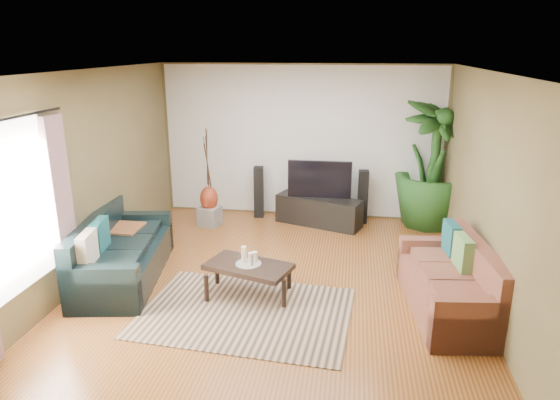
% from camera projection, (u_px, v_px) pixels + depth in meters
% --- Properties ---
extents(floor, '(5.50, 5.50, 0.00)m').
position_uv_depth(floor, '(278.00, 279.00, 6.65)').
color(floor, '#955226').
rests_on(floor, ground).
extents(ceiling, '(5.50, 5.50, 0.00)m').
position_uv_depth(ceiling, '(277.00, 71.00, 5.85)').
color(ceiling, white).
rests_on(ceiling, ground).
extents(wall_back, '(5.00, 0.00, 5.00)m').
position_uv_depth(wall_back, '(301.00, 142.00, 8.85)').
color(wall_back, brown).
rests_on(wall_back, ground).
extents(wall_front, '(5.00, 0.00, 5.00)m').
position_uv_depth(wall_front, '(221.00, 279.00, 3.65)').
color(wall_front, brown).
rests_on(wall_front, ground).
extents(wall_left, '(0.00, 5.50, 5.50)m').
position_uv_depth(wall_left, '(91.00, 175.00, 6.60)').
color(wall_left, brown).
rests_on(wall_left, ground).
extents(wall_right, '(0.00, 5.50, 5.50)m').
position_uv_depth(wall_right, '(486.00, 190.00, 5.90)').
color(wall_right, brown).
rests_on(wall_right, ground).
extents(backwall_panel, '(4.90, 0.00, 4.90)m').
position_uv_depth(backwall_panel, '(301.00, 142.00, 8.84)').
color(backwall_panel, white).
rests_on(backwall_panel, ground).
extents(window_pane, '(0.00, 1.80, 1.80)m').
position_uv_depth(window_pane, '(13.00, 208.00, 5.07)').
color(window_pane, white).
rests_on(window_pane, ground).
extents(curtain_far, '(0.08, 0.35, 2.20)m').
position_uv_depth(curtain_far, '(62.00, 209.00, 5.85)').
color(curtain_far, gray).
rests_on(curtain_far, ground).
extents(curtain_rod, '(0.03, 1.90, 0.03)m').
position_uv_depth(curtain_rod, '(3.00, 120.00, 4.80)').
color(curtain_rod, black).
rests_on(curtain_rod, ground).
extents(sofa_left, '(1.21, 2.19, 0.85)m').
position_uv_depth(sofa_left, '(124.00, 248.00, 6.58)').
color(sofa_left, black).
rests_on(sofa_left, floor).
extents(sofa_right, '(1.00, 1.86, 0.85)m').
position_uv_depth(sofa_right, '(448.00, 278.00, 5.74)').
color(sofa_right, brown).
rests_on(sofa_right, floor).
extents(area_rug, '(2.53, 1.88, 0.01)m').
position_uv_depth(area_rug, '(246.00, 312.00, 5.82)').
color(area_rug, tan).
rests_on(area_rug, floor).
extents(coffee_table, '(1.15, 0.84, 0.42)m').
position_uv_depth(coffee_table, '(249.00, 280.00, 6.17)').
color(coffee_table, black).
rests_on(coffee_table, floor).
extents(candle_tray, '(0.32, 0.32, 0.01)m').
position_uv_depth(candle_tray, '(248.00, 264.00, 6.11)').
color(candle_tray, gray).
rests_on(candle_tray, coffee_table).
extents(candle_tall, '(0.07, 0.07, 0.21)m').
position_uv_depth(candle_tall, '(244.00, 254.00, 6.11)').
color(candle_tall, beige).
rests_on(candle_tall, candle_tray).
extents(candle_mid, '(0.07, 0.07, 0.16)m').
position_uv_depth(candle_mid, '(251.00, 259.00, 6.04)').
color(candle_mid, beige).
rests_on(candle_mid, candle_tray).
extents(candle_short, '(0.07, 0.07, 0.13)m').
position_uv_depth(candle_short, '(255.00, 257.00, 6.13)').
color(candle_short, '#EEE3C9').
rests_on(candle_short, candle_tray).
extents(tv_stand, '(1.54, 0.91, 0.49)m').
position_uv_depth(tv_stand, '(319.00, 211.00, 8.62)').
color(tv_stand, black).
rests_on(tv_stand, floor).
extents(television, '(1.08, 0.06, 0.64)m').
position_uv_depth(television, '(320.00, 179.00, 8.48)').
color(television, black).
rests_on(television, tv_stand).
extents(speaker_left, '(0.18, 0.20, 0.92)m').
position_uv_depth(speaker_left, '(259.00, 192.00, 8.98)').
color(speaker_left, black).
rests_on(speaker_left, floor).
extents(speaker_right, '(0.18, 0.20, 0.94)m').
position_uv_depth(speaker_right, '(363.00, 197.00, 8.66)').
color(speaker_right, black).
rests_on(speaker_right, floor).
extents(potted_plant, '(1.71, 1.71, 2.18)m').
position_uv_depth(potted_plant, '(432.00, 164.00, 8.37)').
color(potted_plant, '#1B4416').
rests_on(potted_plant, floor).
extents(plant_pot, '(0.40, 0.40, 0.31)m').
position_uv_depth(plant_pot, '(428.00, 216.00, 8.65)').
color(plant_pot, black).
rests_on(plant_pot, floor).
extents(pedestal, '(0.39, 0.39, 0.33)m').
position_uv_depth(pedestal, '(210.00, 216.00, 8.61)').
color(pedestal, gray).
rests_on(pedestal, floor).
extents(vase, '(0.30, 0.30, 0.43)m').
position_uv_depth(vase, '(209.00, 198.00, 8.52)').
color(vase, maroon).
rests_on(vase, pedestal).
extents(side_table, '(0.52, 0.52, 0.54)m').
position_uv_depth(side_table, '(124.00, 245.00, 7.09)').
color(side_table, brown).
rests_on(side_table, floor).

